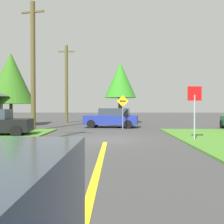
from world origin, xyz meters
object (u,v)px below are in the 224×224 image
at_px(stop_sign, 195,103).
at_px(utility_pole_far, 66,83).
at_px(utility_pole_mid, 33,65).
at_px(direction_sign, 123,108).
at_px(car_approaching_junction, 112,118).
at_px(pine_tree_center, 11,78).
at_px(oak_tree_left, 120,81).

xyz_separation_m(stop_sign, utility_pole_far, (-9.35, 15.55, 2.31)).
relative_size(utility_pole_mid, direction_sign, 3.60).
relative_size(car_approaching_junction, utility_pole_mid, 0.49).
bearing_deg(utility_pole_far, direction_sign, -55.92).
height_order(utility_pole_far, direction_sign, utility_pole_far).
xyz_separation_m(direction_sign, pine_tree_center, (-10.11, 3.93, 2.71)).
distance_m(stop_sign, utility_pole_mid, 12.18).
relative_size(utility_pole_far, direction_sign, 3.18).
xyz_separation_m(utility_pole_mid, oak_tree_left, (6.61, 8.01, -0.39)).
bearing_deg(utility_pole_mid, utility_pole_far, 85.27).
xyz_separation_m(car_approaching_junction, pine_tree_center, (-9.26, 1.90, 3.54)).
height_order(car_approaching_junction, direction_sign, direction_sign).
relative_size(stop_sign, pine_tree_center, 0.42).
distance_m(utility_pole_mid, pine_tree_center, 5.84).
height_order(utility_pole_mid, utility_pole_far, utility_pole_mid).
relative_size(stop_sign, car_approaching_junction, 0.60).
bearing_deg(oak_tree_left, utility_pole_far, 166.32).
bearing_deg(car_approaching_junction, utility_pole_far, -45.03).
bearing_deg(pine_tree_center, utility_pole_far, 48.26).
xyz_separation_m(utility_pole_far, direction_sign, (5.87, -8.68, -2.65)).
height_order(car_approaching_junction, utility_pole_mid, utility_pole_mid).
xyz_separation_m(utility_pole_mid, pine_tree_center, (-3.46, 4.68, -0.48)).
distance_m(utility_pole_mid, oak_tree_left, 10.39).
relative_size(utility_pole_far, pine_tree_center, 1.25).
xyz_separation_m(utility_pole_far, pine_tree_center, (-4.24, -4.75, 0.06)).
bearing_deg(stop_sign, oak_tree_left, -82.34).
relative_size(oak_tree_left, pine_tree_center, 0.94).
height_order(utility_pole_far, pine_tree_center, utility_pole_far).
distance_m(utility_pole_far, oak_tree_left, 6.00).
bearing_deg(oak_tree_left, stop_sign, -75.98).
bearing_deg(stop_sign, direction_sign, -69.48).
relative_size(stop_sign, oak_tree_left, 0.45).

